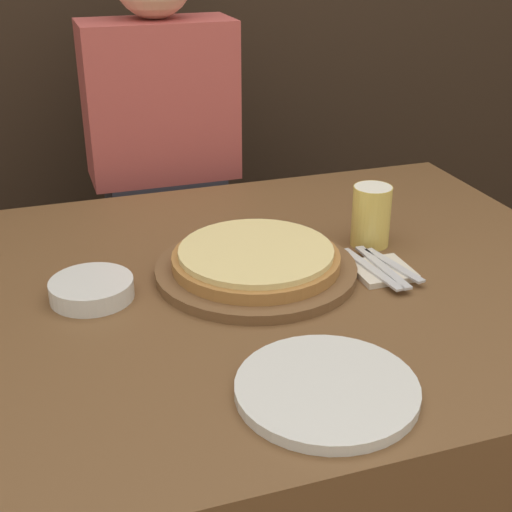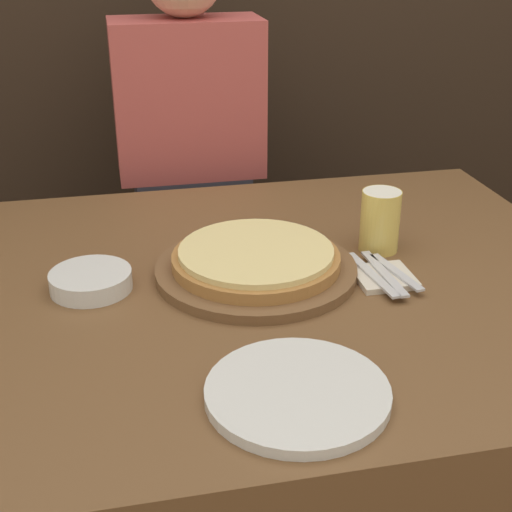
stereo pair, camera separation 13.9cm
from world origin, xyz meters
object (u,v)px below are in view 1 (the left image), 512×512
Objects in this scene: pizza_on_board at (256,263)px; diner_person at (165,189)px; beer_glass at (371,213)px; fork at (371,269)px; dinner_knife at (382,267)px; side_bowl at (92,289)px; spoon at (394,265)px; dinner_plate at (327,389)px.

diner_person reaches higher than pizza_on_board.
diner_person is at bearing 116.04° from beer_glass.
beer_glass is at bearing 64.45° from fork.
side_bowl is at bearing 171.82° from dinner_knife.
fork is at bearing 180.00° from spoon.
dinner_knife is (0.26, 0.33, 0.01)m from dinner_plate.
dinner_knife is 1.18× the size of spoon.
spoon is (0.29, 0.33, 0.01)m from dinner_plate.
beer_glass is (0.28, 0.06, 0.05)m from pizza_on_board.
side_bowl reaches higher than fork.
beer_glass is 0.85× the size of side_bowl.
beer_glass reaches higher than dinner_knife.
side_bowl is at bearing 172.17° from spoon.
diner_person is (-0.25, 0.78, -0.08)m from fork.
spoon is 0.13× the size of diner_person.
spoon is at bearing -15.94° from pizza_on_board.
pizza_on_board is 0.71m from diner_person.
pizza_on_board is 2.02× the size of dinner_knife.
diner_person is (-0.28, 0.78, -0.08)m from dinner_knife.
spoon is (0.02, 0.00, 0.00)m from dinner_knife.
dinner_knife is (0.56, -0.08, -0.00)m from side_bowl.
diner_person reaches higher than dinner_knife.
dinner_plate reaches higher than fork.
pizza_on_board is at bearing -0.86° from side_bowl.
diner_person is (-0.30, 0.78, -0.08)m from spoon.
fork and spoon have the same top height.
diner_person reaches higher than spoon.
dinner_plate is at bearing -125.80° from fork.
dinner_knife is (0.02, 0.00, 0.00)m from fork.
beer_glass is 0.16m from fork.
dinner_plate is 1.77× the size of side_bowl.
pizza_on_board is at bearing 86.56° from dinner_plate.
diner_person reaches higher than dinner_plate.
beer_glass is 0.60m from side_bowl.
pizza_on_board is 2.37× the size of spoon.
beer_glass reaches higher than pizza_on_board.
side_bowl is (-0.32, 0.00, -0.01)m from pizza_on_board.
side_bowl is 0.54m from fork.
pizza_on_board is 0.32m from side_bowl.
pizza_on_board is 0.27m from spoon.
dinner_plate reaches higher than dinner_knife.
fork is 1.18× the size of spoon.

